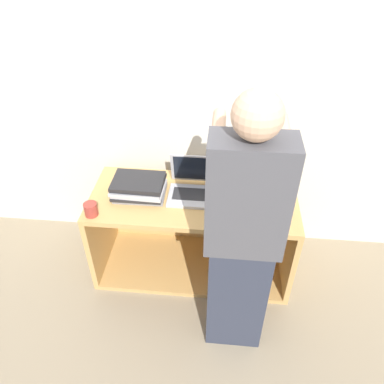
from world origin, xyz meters
TOP-DOWN VIEW (x-y plane):
  - ground_plane at (0.00, 0.00)m, footprint 12.00×12.00m
  - wall_back at (0.00, 0.72)m, footprint 8.00×0.05m
  - cart at (0.00, 0.38)m, footprint 1.40×0.61m
  - laptop_open at (0.00, 0.35)m, footprint 0.34×0.30m
  - laptop_stack_left at (-0.37, 0.31)m, footprint 0.35×0.26m
  - laptop_stack_right at (0.36, 0.31)m, footprint 0.36×0.26m
  - person at (0.31, -0.23)m, footprint 0.40×0.53m
  - mug at (-0.63, 0.07)m, footprint 0.08×0.08m

SIDE VIEW (x-z plane):
  - ground_plane at x=0.00m, z-range 0.00..0.00m
  - cart at x=0.00m, z-range 0.00..0.68m
  - mug at x=-0.63m, z-range 0.68..0.77m
  - laptop_open at x=0.00m, z-range 0.60..0.86m
  - laptop_stack_left at x=-0.37m, z-range 0.68..0.80m
  - laptop_stack_right at x=0.36m, z-range 0.68..0.80m
  - person at x=0.31m, z-range 0.01..1.69m
  - wall_back at x=0.00m, z-range 0.00..2.40m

